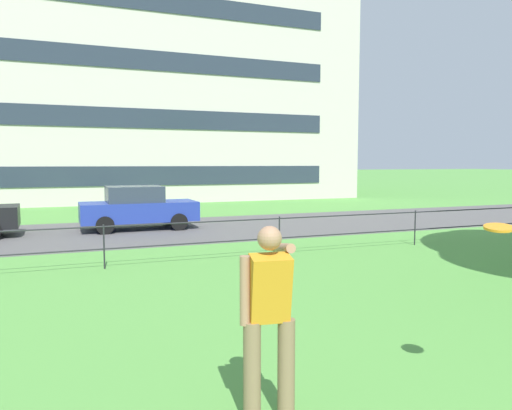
# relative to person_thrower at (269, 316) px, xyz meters

# --- Properties ---
(street_strip) EXTENTS (80.00, 6.77, 0.01)m
(street_strip) POSITION_rel_person_thrower_xyz_m (1.21, 12.87, -0.97)
(street_strip) COLOR #565454
(street_strip) RESTS_ON ground
(park_fence) EXTENTS (38.48, 0.04, 1.00)m
(park_fence) POSITION_rel_person_thrower_xyz_m (1.21, 7.17, -0.30)
(park_fence) COLOR #232328
(park_fence) RESTS_ON ground
(person_thrower) EXTENTS (0.60, 0.77, 1.80)m
(person_thrower) POSITION_rel_person_thrower_xyz_m (0.00, 0.00, 0.00)
(person_thrower) COLOR #846B4C
(person_thrower) RESTS_ON ground
(frisbee) EXTENTS (0.38, 0.38, 0.07)m
(frisbee) POSITION_rel_person_thrower_xyz_m (2.18, -0.49, 0.76)
(frisbee) COLOR orange
(car_blue_far_left) EXTENTS (4.02, 1.86, 1.54)m
(car_blue_far_left) POSITION_rel_person_thrower_xyz_m (0.67, 13.45, -0.20)
(car_blue_far_left) COLOR #233899
(car_blue_far_left) RESTS_ON ground
(apartment_building_background) EXTENTS (37.29, 12.69, 19.86)m
(apartment_building_background) POSITION_rel_person_thrower_xyz_m (-1.80, 30.18, 8.96)
(apartment_building_background) COLOR beige
(apartment_building_background) RESTS_ON ground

